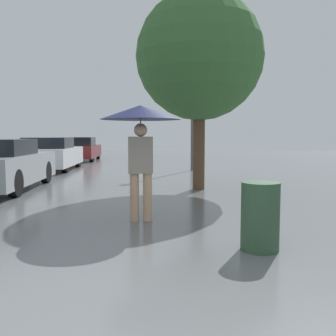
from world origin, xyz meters
TOP-DOWN VIEW (x-y plane):
  - pedestrian at (0.32, 3.65)m, footprint 1.25×1.25m
  - parked_car_third at (-3.39, 12.65)m, footprint 1.87×3.94m
  - parked_car_farthest at (-3.28, 18.18)m, footprint 1.89×3.97m
  - tree at (1.70, 7.07)m, footprint 3.11×3.11m
  - street_lamp at (2.14, 12.16)m, footprint 0.29×0.29m
  - trash_bin at (1.74, 2.06)m, footprint 0.45×0.45m

SIDE VIEW (x-z plane):
  - trash_bin at x=1.74m, z-range 0.00..0.81m
  - parked_car_farthest at x=-3.28m, z-range -0.03..1.22m
  - parked_car_third at x=-3.39m, z-range -0.03..1.24m
  - pedestrian at x=0.32m, z-range 0.62..2.44m
  - street_lamp at x=2.14m, z-range 0.64..5.50m
  - tree at x=1.70m, z-range 0.84..5.67m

